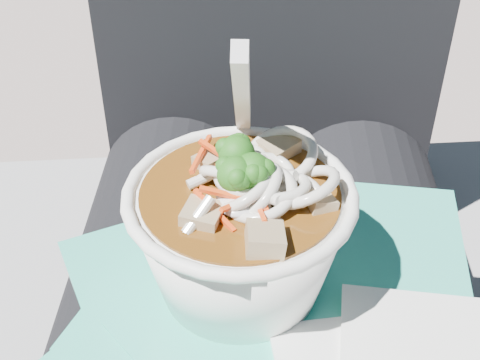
{
  "coord_description": "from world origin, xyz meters",
  "views": [
    {
      "loc": [
        -0.01,
        -0.35,
        0.98
      ],
      "look_at": [
        -0.02,
        -0.02,
        0.72
      ],
      "focal_mm": 50.0,
      "sensor_mm": 36.0,
      "label": 1
    }
  ],
  "objects_px": {
    "plastic_bag": "(247,306)",
    "udon_bowl": "(242,227)",
    "person_body": "(267,251)",
    "lap": "(266,351)"
  },
  "relations": [
    {
      "from": "plastic_bag",
      "to": "udon_bowl",
      "type": "xyz_separation_m",
      "value": [
        -0.0,
        0.01,
        0.06
      ]
    },
    {
      "from": "lap",
      "to": "plastic_bag",
      "type": "relative_size",
      "value": 1.46
    },
    {
      "from": "plastic_bag",
      "to": "lap",
      "type": "bearing_deg",
      "value": 62.69
    },
    {
      "from": "plastic_bag",
      "to": "udon_bowl",
      "type": "height_order",
      "value": "udon_bowl"
    },
    {
      "from": "person_body",
      "to": "udon_bowl",
      "type": "bearing_deg",
      "value": -100.48
    },
    {
      "from": "udon_bowl",
      "to": "plastic_bag",
      "type": "bearing_deg",
      "value": -73.53
    },
    {
      "from": "lap",
      "to": "udon_bowl",
      "type": "xyz_separation_m",
      "value": [
        -0.02,
        -0.01,
        0.15
      ]
    },
    {
      "from": "person_body",
      "to": "udon_bowl",
      "type": "xyz_separation_m",
      "value": [
        -0.02,
        -0.11,
        0.13
      ]
    },
    {
      "from": "lap",
      "to": "plastic_bag",
      "type": "bearing_deg",
      "value": -117.31
    },
    {
      "from": "udon_bowl",
      "to": "person_body",
      "type": "bearing_deg",
      "value": 79.52
    }
  ]
}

